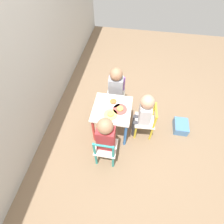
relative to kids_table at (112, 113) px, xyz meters
name	(u,v)px	position (x,y,z in m)	size (l,w,h in m)	color
ground_plane	(112,129)	(0.00, 0.00, -0.39)	(6.00, 6.00, 0.00)	#7F664C
house_wall	(9,41)	(0.00, 0.98, 0.91)	(6.00, 0.06, 2.60)	beige
kids_table	(112,113)	(0.00, 0.00, 0.00)	(0.48, 0.48, 0.49)	silver
chair_teal	(105,150)	(-0.46, 0.00, -0.13)	(0.26, 0.26, 0.53)	silver
chair_yellow	(146,122)	(0.03, -0.46, -0.13)	(0.28, 0.28, 0.53)	silver
chair_purple	(116,94)	(0.46, 0.02, -0.13)	(0.27, 0.27, 0.53)	silver
child_left	(106,136)	(-0.40, 0.00, 0.09)	(0.22, 0.20, 0.80)	#7A6B5B
child_front	(144,113)	(0.03, -0.40, 0.06)	(0.21, 0.22, 0.75)	#38383D
child_right	(116,87)	(0.40, 0.01, 0.08)	(0.22, 0.20, 0.77)	#38383D
plate_left	(111,114)	(-0.10, 0.00, 0.10)	(0.17, 0.17, 0.03)	#EADB66
plate_front	(120,109)	(0.00, -0.10, 0.10)	(0.18, 0.18, 0.03)	#E54C47
plate_right	(113,102)	(0.10, 0.00, 0.10)	(0.19, 0.19, 0.03)	white
storage_bin	(181,126)	(0.18, -0.98, -0.33)	(0.24, 0.19, 0.12)	#4C7FB7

